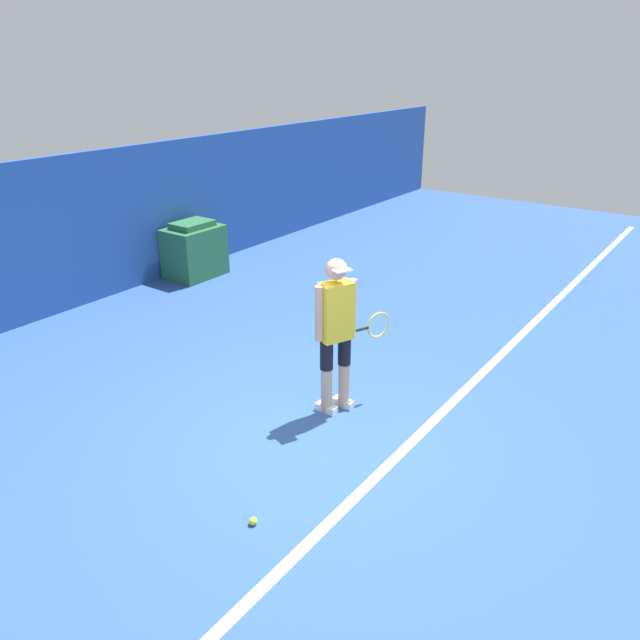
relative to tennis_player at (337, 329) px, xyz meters
name	(u,v)px	position (x,y,z in m)	size (l,w,h in m)	color
ground_plane	(319,440)	(-0.60, -0.22, -0.95)	(24.00, 24.00, 0.00)	#2D5193
back_wall	(16,246)	(-0.60, 4.91, 0.18)	(24.00, 0.10, 2.25)	#234C99
court_baseline	(386,467)	(-0.60, -0.98, -0.94)	(21.60, 0.10, 0.01)	white
tennis_player	(337,329)	(0.00, 0.00, 0.00)	(0.86, 0.44, 1.70)	tan
tennis_ball	(253,521)	(-1.90, -0.48, -0.91)	(0.07, 0.07, 0.07)	#D1E533
covered_chair	(194,250)	(2.22, 4.46, -0.49)	(0.95, 0.69, 0.96)	#28663D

